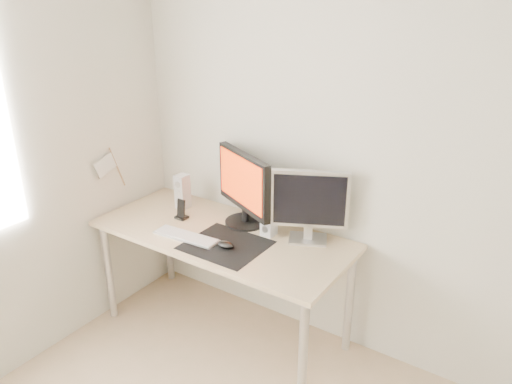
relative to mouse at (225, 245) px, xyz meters
The scene contains 11 objects.
wall_back 1.07m from the mouse, 33.00° to the left, with size 3.50×3.50×0.00m, color silver.
mousepad 0.04m from the mouse, 123.69° to the left, with size 0.45×0.40×0.00m, color black.
mouse is the anchor object (origin of this frame).
desk 0.22m from the mouse, 134.24° to the left, with size 1.60×0.70×0.73m.
main_monitor 0.41m from the mouse, 106.74° to the left, with size 0.52×0.35×0.47m.
second_monitor 0.54m from the mouse, 45.28° to the left, with size 0.42×0.24×0.43m.
speaker_left 0.66m from the mouse, 153.08° to the left, with size 0.07×0.09×0.23m.
speaker_right 0.32m from the mouse, 67.53° to the left, with size 0.07×0.09×0.23m.
keyboard 0.28m from the mouse, behind, with size 0.43×0.15×0.02m.
phone_dock 0.50m from the mouse, 161.50° to the left, with size 0.07×0.06×0.13m.
pennant 0.97m from the mouse, behind, with size 0.01×0.23×0.29m.
Camera 1 is at (0.75, -0.75, 2.12)m, focal length 35.00 mm.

